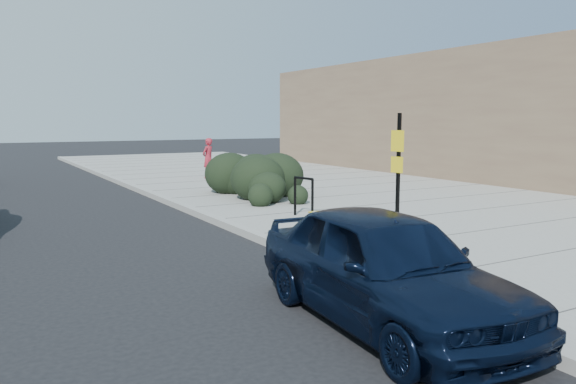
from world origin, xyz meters
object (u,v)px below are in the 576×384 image
object	(u,v)px
bike_rack	(304,193)
sedan_navy	(384,267)
sign_post	(398,169)
pedestrian	(208,158)
bench	(341,225)

from	to	relation	value
bike_rack	sedan_navy	size ratio (longest dim) A/B	0.23
sign_post	pedestrian	distance (m)	13.07
sign_post	pedestrian	xyz separation A→B (m)	(1.39, 12.98, -0.59)
bench	bike_rack	bearing A→B (deg)	75.00
bench	sedan_navy	world-z (taller)	sedan_navy
bench	pedestrian	distance (m)	13.30
bike_rack	sedan_navy	xyz separation A→B (m)	(-2.67, -6.24, -0.02)
sedan_navy	pedestrian	bearing A→B (deg)	80.01
sign_post	sedan_navy	size ratio (longest dim) A/B	0.58
sign_post	pedestrian	world-z (taller)	sign_post
bench	sedan_navy	size ratio (longest dim) A/B	0.46
pedestrian	bike_rack	bearing A→B (deg)	49.95
bike_rack	pedestrian	world-z (taller)	pedestrian
bike_rack	sedan_navy	distance (m)	6.78
sedan_navy	sign_post	bearing A→B (deg)	51.66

